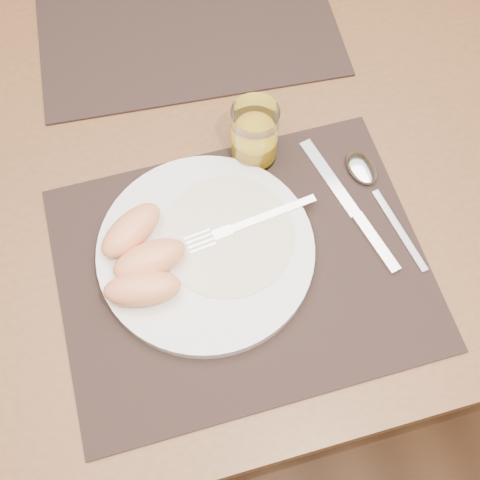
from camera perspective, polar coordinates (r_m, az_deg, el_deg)
The scene contains 11 objects.
ground at distance 1.53m, azimuth -1.29°, elevation -6.04°, with size 5.00×5.00×0.00m, color brown.
table at distance 0.93m, azimuth -2.13°, elevation 7.81°, with size 1.40×0.90×0.75m.
placemat_near at distance 0.75m, azimuth 0.19°, elevation -2.60°, with size 0.45×0.35×0.00m, color black.
placemat_far at distance 1.00m, azimuth -5.30°, elevation 20.77°, with size 0.45×0.35×0.00m, color black.
plate at distance 0.75m, azimuth -3.25°, elevation -1.00°, with size 0.27×0.27×0.02m, color white.
plate_dressing at distance 0.75m, azimuth -1.24°, elevation 0.51°, with size 0.17×0.17×0.00m.
fork at distance 0.75m, azimuth 0.04°, elevation 1.33°, with size 0.18×0.04×0.00m.
knife at distance 0.79m, azimuth 10.94°, elevation 2.37°, with size 0.06×0.22×0.01m.
spoon at distance 0.82m, azimuth 11.92°, elevation 5.91°, with size 0.05×0.19×0.01m.
juice_glass at distance 0.79m, azimuth 1.38°, elevation 9.76°, with size 0.06×0.06×0.09m.
grapefruit_wedges at distance 0.72m, azimuth -9.38°, elevation -1.78°, with size 0.11×0.15×0.04m.
Camera 1 is at (-0.10, -0.50, 1.44)m, focal length 45.00 mm.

